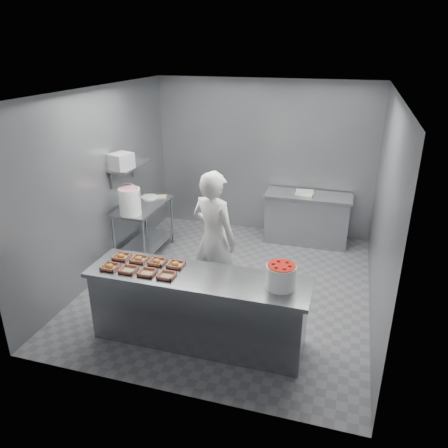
{
  "coord_description": "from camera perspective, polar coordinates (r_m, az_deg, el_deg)",
  "views": [
    {
      "loc": [
        1.54,
        -5.45,
        3.36
      ],
      "look_at": [
        -0.02,
        -0.2,
        1.07
      ],
      "focal_mm": 35.0,
      "sensor_mm": 36.0,
      "label": 1
    }
  ],
  "objects": [
    {
      "name": "wall_back",
      "position": [
        8.1,
        5.18,
        8.56
      ],
      "size": [
        4.0,
        0.04,
        2.8
      ],
      "primitive_type": "cube",
      "color": "slate",
      "rests_on": "ground"
    },
    {
      "name": "tray_3",
      "position": [
        5.01,
        -7.51,
        -6.69
      ],
      "size": [
        0.19,
        0.18,
        0.04
      ],
      "color": "tan",
      "rests_on": "service_counter"
    },
    {
      "name": "tray_7",
      "position": [
        5.23,
        -6.33,
        -5.25
      ],
      "size": [
        0.19,
        0.18,
        0.06
      ],
      "color": "tan",
      "rests_on": "service_counter"
    },
    {
      "name": "prep_table",
      "position": [
        7.38,
        -10.38,
        0.25
      ],
      "size": [
        0.6,
        1.2,
        0.9
      ],
      "color": "slate",
      "rests_on": "ground"
    },
    {
      "name": "worker",
      "position": [
        5.82,
        -1.32,
        -1.95
      ],
      "size": [
        0.8,
        0.66,
        1.88
      ],
      "primitive_type": "imported",
      "rotation": [
        0.0,
        0.0,
        2.78
      ],
      "color": "silver",
      "rests_on": "ground"
    },
    {
      "name": "glaze_bucket",
      "position": [
        6.83,
        -12.19,
        2.96
      ],
      "size": [
        0.35,
        0.33,
        0.51
      ],
      "color": "white",
      "rests_on": "prep_table"
    },
    {
      "name": "tray_1",
      "position": [
        5.21,
        -12.37,
        -5.85
      ],
      "size": [
        0.19,
        0.18,
        0.04
      ],
      "color": "tan",
      "rests_on": "service_counter"
    },
    {
      "name": "paper_stack",
      "position": [
        7.78,
        10.48,
        4.06
      ],
      "size": [
        0.32,
        0.24,
        0.06
      ],
      "primitive_type": "cube",
      "rotation": [
        0.0,
        0.0,
        -0.07
      ],
      "color": "silver",
      "rests_on": "back_counter"
    },
    {
      "name": "rag",
      "position": [
        7.58,
        -8.14,
        3.58
      ],
      "size": [
        0.19,
        0.18,
        0.02
      ],
      "primitive_type": "cube",
      "rotation": [
        0.0,
        0.0,
        0.35
      ],
      "color": "#CCB28C",
      "rests_on": "prep_table"
    },
    {
      "name": "tray_2",
      "position": [
        5.11,
        -9.99,
        -6.27
      ],
      "size": [
        0.19,
        0.18,
        0.04
      ],
      "color": "tan",
      "rests_on": "service_counter"
    },
    {
      "name": "tray_6",
      "position": [
        5.32,
        -8.73,
        -4.87
      ],
      "size": [
        0.19,
        0.18,
        0.06
      ],
      "color": "tan",
      "rests_on": "service_counter"
    },
    {
      "name": "wall_left",
      "position": [
        6.79,
        -15.76,
        5.02
      ],
      "size": [
        0.04,
        4.5,
        2.8
      ],
      "primitive_type": "cube",
      "color": "slate",
      "rests_on": "ground"
    },
    {
      "name": "bucket_lid",
      "position": [
        7.59,
        -9.71,
        3.49
      ],
      "size": [
        0.35,
        0.35,
        0.02
      ],
      "primitive_type": "cylinder",
      "rotation": [
        0.0,
        0.0,
        -0.26
      ],
      "color": "white",
      "rests_on": "prep_table"
    },
    {
      "name": "ceiling",
      "position": [
        5.69,
        0.84,
        17.01
      ],
      "size": [
        4.5,
        4.5,
        0.0
      ],
      "primitive_type": "plane",
      "rotation": [
        3.14,
        0.0,
        0.0
      ],
      "color": "white",
      "rests_on": "wall_back"
    },
    {
      "name": "tray_5",
      "position": [
        5.42,
        -11.04,
        -4.5
      ],
      "size": [
        0.19,
        0.18,
        0.06
      ],
      "color": "tan",
      "rests_on": "service_counter"
    },
    {
      "name": "back_counter",
      "position": [
        7.93,
        10.79,
        0.74
      ],
      "size": [
        1.5,
        0.6,
        0.9
      ],
      "color": "slate",
      "rests_on": "ground"
    },
    {
      "name": "tray_0",
      "position": [
        5.32,
        -14.69,
        -5.41
      ],
      "size": [
        0.19,
        0.18,
        0.06
      ],
      "color": "tan",
      "rests_on": "service_counter"
    },
    {
      "name": "floor",
      "position": [
        6.59,
        0.7,
        -8.01
      ],
      "size": [
        4.5,
        4.5,
        0.0
      ],
      "primitive_type": "plane",
      "color": "#4C4C51",
      "rests_on": "ground"
    },
    {
      "name": "wall_right",
      "position": [
        5.81,
        20.1,
        1.52
      ],
      "size": [
        0.04,
        4.5,
        2.8
      ],
      "primitive_type": "cube",
      "color": "slate",
      "rests_on": "ground"
    },
    {
      "name": "tray_4",
      "position": [
        5.53,
        -13.26,
        -4.14
      ],
      "size": [
        0.19,
        0.18,
        0.06
      ],
      "color": "tan",
      "rests_on": "service_counter"
    },
    {
      "name": "service_counter",
      "position": [
        5.26,
        -3.39,
        -10.95
      ],
      "size": [
        2.6,
        0.7,
        0.9
      ],
      "color": "slate",
      "rests_on": "ground"
    },
    {
      "name": "appliance",
      "position": [
        6.89,
        -13.3,
        7.99
      ],
      "size": [
        0.37,
        0.39,
        0.24
      ],
      "primitive_type": "cube",
      "rotation": [
        0.0,
        0.0,
        -0.32
      ],
      "color": "gray",
      "rests_on": "wall_shelf"
    },
    {
      "name": "wall_shelf",
      "position": [
        7.16,
        -12.15,
        7.5
      ],
      "size": [
        0.35,
        0.9,
        0.03
      ],
      "primitive_type": "cube",
      "color": "slate",
      "rests_on": "wall_left"
    },
    {
      "name": "strawberry_tub",
      "position": [
        4.76,
        7.45,
        -6.68
      ],
      "size": [
        0.32,
        0.32,
        0.27
      ],
      "color": "white",
      "rests_on": "service_counter"
    }
  ]
}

